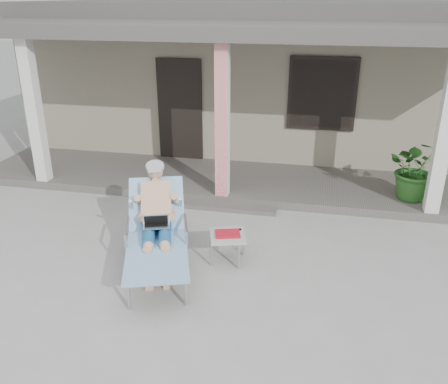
# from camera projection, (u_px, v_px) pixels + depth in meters

# --- Properties ---
(ground) EXTENTS (60.00, 60.00, 0.00)m
(ground) POSITION_uv_depth(u_px,v_px,m) (190.00, 263.00, 6.58)
(ground) COLOR #9E9E99
(ground) RESTS_ON ground
(house) EXTENTS (10.40, 5.40, 3.30)m
(house) POSITION_uv_depth(u_px,v_px,m) (259.00, 71.00, 11.80)
(house) COLOR gray
(house) RESTS_ON ground
(porch_deck) EXTENTS (10.00, 2.00, 0.15)m
(porch_deck) POSITION_uv_depth(u_px,v_px,m) (232.00, 181.00, 9.26)
(porch_deck) COLOR #605B56
(porch_deck) RESTS_ON ground
(porch_overhang) EXTENTS (10.00, 2.30, 2.85)m
(porch_overhang) POSITION_uv_depth(u_px,v_px,m) (232.00, 35.00, 8.16)
(porch_overhang) COLOR silver
(porch_overhang) RESTS_ON porch_deck
(porch_step) EXTENTS (2.00, 0.30, 0.07)m
(porch_step) POSITION_uv_depth(u_px,v_px,m) (219.00, 206.00, 8.23)
(porch_step) COLOR #605B56
(porch_step) RESTS_ON ground
(lounger) EXTENTS (1.36, 2.11, 1.33)m
(lounger) POSITION_uv_depth(u_px,v_px,m) (156.00, 210.00, 6.25)
(lounger) COLOR #B7B7BC
(lounger) RESTS_ON ground
(side_table) EXTENTS (0.59, 0.59, 0.43)m
(side_table) POSITION_uv_depth(u_px,v_px,m) (228.00, 237.00, 6.51)
(side_table) COLOR #AAAAA5
(side_table) RESTS_ON ground
(potted_palm) EXTENTS (0.99, 0.86, 1.09)m
(potted_palm) POSITION_uv_depth(u_px,v_px,m) (418.00, 169.00, 8.06)
(potted_palm) COLOR #26591E
(potted_palm) RESTS_ON porch_deck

